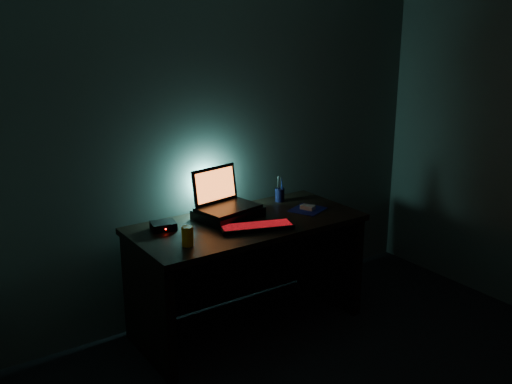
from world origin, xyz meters
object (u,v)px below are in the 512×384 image
mouse (308,207)px  laptop (223,199)px  pen_cup (280,195)px  router (163,226)px  juice_glass (188,236)px  keyboard (257,227)px

mouse → laptop: bearing=135.9°
pen_cup → router: bearing=-175.7°
mouse → juice_glass: (-0.98, -0.12, 0.04)m
keyboard → laptop: bearing=116.3°
mouse → pen_cup: size_ratio=0.98×
mouse → router: size_ratio=0.55×
keyboard → router: (-0.48, 0.31, 0.01)m
pen_cup → juice_glass: 1.02m
laptop → pen_cup: size_ratio=4.43×
router → keyboard: bearing=-21.1°
juice_glass → router: size_ratio=0.68×
laptop → keyboard: size_ratio=0.88×
laptop → mouse: size_ratio=4.53×
mouse → juice_glass: size_ratio=0.81×
keyboard → pen_cup: bearing=58.5°
keyboard → pen_cup: (0.46, 0.38, 0.03)m
mouse → pen_cup: (-0.04, 0.27, 0.03)m
keyboard → juice_glass: bearing=-160.2°
mouse → pen_cup: 0.27m
laptop → pen_cup: bearing=-4.6°
laptop → juice_glass: (-0.44, -0.34, -0.06)m
pen_cup → juice_glass: (-0.94, -0.39, 0.01)m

